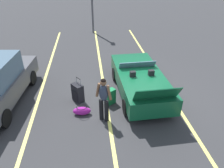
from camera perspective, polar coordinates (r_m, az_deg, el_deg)
name	(u,v)px	position (r m, az deg, el deg)	size (l,w,h in m)	color
ground_plane	(139,93)	(9.11, 7.18, -2.43)	(80.00, 80.00, 0.00)	#333335
lot_line_near	(168,91)	(9.47, 14.66, -1.90)	(18.00, 0.12, 0.01)	#EAE066
lot_line_mid	(105,95)	(8.91, -1.85, -3.01)	(18.00, 0.12, 0.01)	#EAE066
lot_line_far	(38,99)	(9.15, -18.99, -3.91)	(18.00, 0.12, 0.01)	#EAE066
convertible_car	(139,79)	(8.97, 7.10, 1.42)	(4.27, 1.95, 1.50)	#0F4C2D
suitcase_large_black	(78,93)	(8.49, -9.11, -2.33)	(0.55, 0.51, 1.01)	black
suitcase_medium_bright	(110,97)	(8.27, -0.53, -3.40)	(0.42, 0.47, 0.62)	#19723F
duffel_bag	(82,111)	(7.88, -8.03, -7.06)	(0.39, 0.66, 0.34)	#991E8C
traveler_person	(104,98)	(7.11, -2.23, -3.69)	(0.39, 0.56, 1.65)	black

